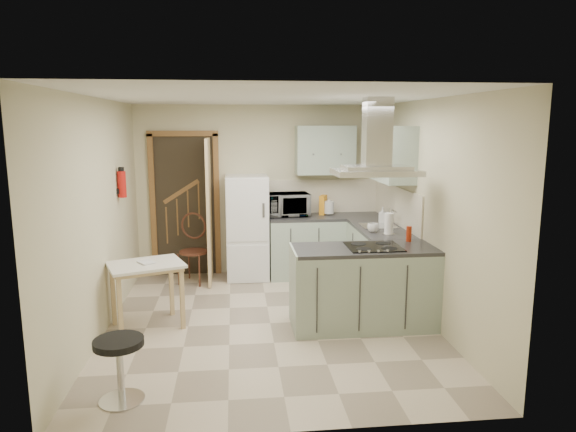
{
  "coord_description": "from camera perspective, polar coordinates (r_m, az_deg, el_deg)",
  "views": [
    {
      "loc": [
        -0.38,
        -5.5,
        2.23
      ],
      "look_at": [
        0.25,
        0.45,
        1.15
      ],
      "focal_mm": 32.0,
      "sensor_mm": 36.0,
      "label": 1
    }
  ],
  "objects": [
    {
      "name": "ceiling",
      "position": [
        5.52,
        -2.15,
        13.04
      ],
      "size": [
        4.2,
        4.2,
        0.0
      ],
      "primitive_type": "plane",
      "rotation": [
        3.14,
        0.0,
        0.0
      ],
      "color": "silver",
      "rests_on": "back_wall"
    },
    {
      "name": "cereal_box",
      "position": [
        7.63,
        3.92,
        1.25
      ],
      "size": [
        0.15,
        0.2,
        0.28
      ],
      "primitive_type": "cube",
      "rotation": [
        0.0,
        0.0,
        -0.42
      ],
      "color": "orange",
      "rests_on": "counter_back"
    },
    {
      "name": "wall_cabinet_right",
      "position": [
        6.67,
        11.54,
        6.76
      ],
      "size": [
        0.35,
        0.9,
        0.7
      ],
      "primitive_type": "cube",
      "color": "#9EB2A0",
      "rests_on": "right_wall"
    },
    {
      "name": "cup",
      "position": [
        6.44,
        9.43,
        -1.32
      ],
      "size": [
        0.18,
        0.18,
        0.11
      ],
      "primitive_type": "imported",
      "rotation": [
        0.0,
        0.0,
        -0.32
      ],
      "color": "silver",
      "rests_on": "counter_right"
    },
    {
      "name": "kettle",
      "position": [
        7.6,
        4.56,
        0.98
      ],
      "size": [
        0.16,
        0.16,
        0.22
      ],
      "primitive_type": "cylinder",
      "rotation": [
        0.0,
        0.0,
        0.06
      ],
      "color": "silver",
      "rests_on": "counter_back"
    },
    {
      "name": "fridge",
      "position": [
        7.45,
        -4.55,
        -1.26
      ],
      "size": [
        0.6,
        0.6,
        1.5
      ],
      "primitive_type": "cube",
      "color": "white",
      "rests_on": "floor"
    },
    {
      "name": "hob",
      "position": [
        5.68,
        9.5,
        -3.38
      ],
      "size": [
        0.58,
        0.5,
        0.01
      ],
      "primitive_type": "cube",
      "color": "black",
      "rests_on": "peninsula"
    },
    {
      "name": "bentwood_chair",
      "position": [
        7.36,
        -10.45,
        -3.94
      ],
      "size": [
        0.52,
        0.52,
        0.9
      ],
      "primitive_type": "cube",
      "rotation": [
        0.0,
        0.0,
        -0.39
      ],
      "color": "#4F361A",
      "rests_on": "floor"
    },
    {
      "name": "floor",
      "position": [
        5.94,
        -1.98,
        -11.81
      ],
      "size": [
        4.2,
        4.2,
        0.0
      ],
      "primitive_type": "plane",
      "color": "#C2B097",
      "rests_on": "ground"
    },
    {
      "name": "extractor_hood",
      "position": [
        5.55,
        9.75,
        4.82
      ],
      "size": [
        0.9,
        0.55,
        0.1
      ],
      "primitive_type": "cube",
      "color": "silver",
      "rests_on": "ceiling"
    },
    {
      "name": "splashback",
      "position": [
        7.78,
        3.93,
        2.23
      ],
      "size": [
        1.68,
        0.02,
        0.5
      ],
      "primitive_type": "cube",
      "color": "beige",
      "rests_on": "counter_back"
    },
    {
      "name": "soap_bottle",
      "position": [
        7.07,
        10.46,
        0.11
      ],
      "size": [
        0.11,
        0.11,
        0.21
      ],
      "primitive_type": "imported",
      "rotation": [
        0.0,
        0.0,
        -0.16
      ],
      "color": "#B7B5C2",
      "rests_on": "counter_right"
    },
    {
      "name": "left_wall",
      "position": [
        5.76,
        -20.23,
        -0.19
      ],
      "size": [
        0.0,
        4.2,
        4.2
      ],
      "primitive_type": "plane",
      "rotation": [
        1.57,
        0.0,
        1.57
      ],
      "color": "beige",
      "rests_on": "floor"
    },
    {
      "name": "book",
      "position": [
        5.8,
        -16.12,
        -4.74
      ],
      "size": [
        0.23,
        0.24,
        0.09
      ],
      "primitive_type": "imported",
      "rotation": [
        0.0,
        0.0,
        0.63
      ],
      "color": "brown",
      "rests_on": "drop_leaf_table"
    },
    {
      "name": "right_wall",
      "position": [
        5.99,
        15.37,
        0.46
      ],
      "size": [
        0.0,
        4.2,
        4.2
      ],
      "primitive_type": "plane",
      "rotation": [
        1.57,
        0.0,
        -1.57
      ],
      "color": "beige",
      "rests_on": "floor"
    },
    {
      "name": "counter_back",
      "position": [
        7.58,
        2.01,
        -3.35
      ],
      "size": [
        1.08,
        0.6,
        0.9
      ],
      "primitive_type": "cube",
      "color": "#9EB2A0",
      "rests_on": "floor"
    },
    {
      "name": "sink",
      "position": [
        6.84,
        10.01,
        -1.09
      ],
      "size": [
        0.45,
        0.4,
        0.01
      ],
      "primitive_type": "cube",
      "color": "silver",
      "rests_on": "counter_right"
    },
    {
      "name": "doorway",
      "position": [
        7.69,
        -11.35,
        1.21
      ],
      "size": [
        1.1,
        0.12,
        2.1
      ],
      "primitive_type": "cube",
      "color": "brown",
      "rests_on": "floor"
    },
    {
      "name": "drop_leaf_table",
      "position": [
        5.93,
        -15.37,
        -8.48
      ],
      "size": [
        0.93,
        0.82,
        0.73
      ],
      "primitive_type": "cube",
      "rotation": [
        0.0,
        0.0,
        0.37
      ],
      "color": "#CDB97E",
      "rests_on": "floor"
    },
    {
      "name": "back_wall",
      "position": [
        7.67,
        -3.17,
        2.87
      ],
      "size": [
        3.6,
        0.0,
        3.6
      ],
      "primitive_type": "plane",
      "rotation": [
        1.57,
        0.0,
        0.0
      ],
      "color": "beige",
      "rests_on": "floor"
    },
    {
      "name": "counter_right",
      "position": [
        7.11,
        9.51,
        -4.41
      ],
      "size": [
        0.6,
        1.95,
        0.9
      ],
      "primitive_type": "cube",
      "color": "#9EB2A0",
      "rests_on": "floor"
    },
    {
      "name": "peninsula",
      "position": [
        5.78,
        8.41,
        -7.81
      ],
      "size": [
        1.55,
        0.65,
        0.9
      ],
      "primitive_type": "cube",
      "color": "#9EB2A0",
      "rests_on": "floor"
    },
    {
      "name": "paper_towel",
      "position": [
        6.34,
        11.14,
        -0.81
      ],
      "size": [
        0.14,
        0.14,
        0.27
      ],
      "primitive_type": "cylinder",
      "rotation": [
        0.0,
        0.0,
        -0.38
      ],
      "color": "white",
      "rests_on": "counter_right"
    },
    {
      "name": "fire_extinguisher",
      "position": [
        6.58,
        -17.97,
        3.37
      ],
      "size": [
        0.1,
        0.1,
        0.32
      ],
      "primitive_type": "cylinder",
      "color": "#B2140F",
      "rests_on": "left_wall"
    },
    {
      "name": "microwave",
      "position": [
        7.48,
        -0.02,
        1.28
      ],
      "size": [
        0.63,
        0.46,
        0.33
      ],
      "primitive_type": "imported",
      "rotation": [
        0.0,
        0.0,
        0.09
      ],
      "color": "black",
      "rests_on": "counter_back"
    },
    {
      "name": "red_bottle",
      "position": [
        6.02,
        13.28,
        -1.95
      ],
      "size": [
        0.08,
        0.08,
        0.17
      ],
      "primitive_type": "cylinder",
      "rotation": [
        0.0,
        0.0,
        -0.44
      ],
      "color": "#B02B0F",
      "rests_on": "peninsula"
    },
    {
      "name": "wall_cabinet_back",
      "position": [
        7.55,
        4.14,
        7.32
      ],
      "size": [
        0.85,
        0.35,
        0.7
      ],
      "primitive_type": "cube",
      "color": "#9EB2A0",
      "rests_on": "back_wall"
    },
    {
      "name": "stool",
      "position": [
        4.53,
        -18.15,
        -15.94
      ],
      "size": [
        0.5,
        0.5,
        0.54
      ],
      "primitive_type": "cylinder",
      "rotation": [
        0.0,
        0.0,
        0.31
      ],
      "color": "black",
      "rests_on": "floor"
    }
  ]
}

